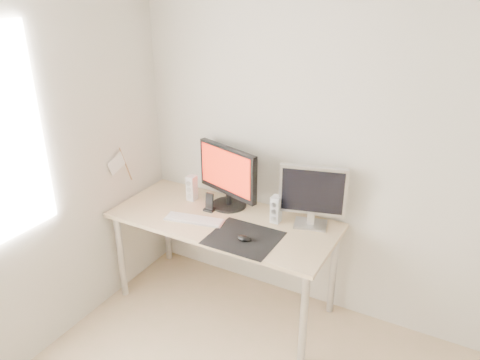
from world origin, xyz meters
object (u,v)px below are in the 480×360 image
at_px(speaker_right, 276,209).
at_px(phone_dock, 210,205).
at_px(mouse, 244,238).
at_px(desk, 224,228).
at_px(second_monitor, 313,194).
at_px(speaker_left, 192,188).
at_px(main_monitor, 228,175).
at_px(keyboard, 194,219).

bearing_deg(speaker_right, phone_dock, -171.02).
xyz_separation_m(mouse, desk, (-0.27, 0.20, -0.10)).
distance_m(mouse, second_monitor, 0.55).
height_order(desk, speaker_left, speaker_left).
bearing_deg(mouse, main_monitor, 131.77).
xyz_separation_m(second_monitor, phone_dock, (-0.72, -0.15, -0.20)).
relative_size(desk, phone_dock, 11.62).
height_order(desk, keyboard, keyboard).
bearing_deg(desk, phone_dock, 159.50).
xyz_separation_m(main_monitor, speaker_right, (0.41, -0.05, -0.16)).
height_order(second_monitor, speaker_right, second_monitor).
distance_m(mouse, desk, 0.35).
relative_size(mouse, speaker_right, 0.50).
xyz_separation_m(mouse, phone_dock, (-0.42, 0.25, 0.02)).
bearing_deg(mouse, speaker_right, 77.56).
relative_size(main_monitor, speaker_left, 2.76).
bearing_deg(desk, second_monitor, 19.54).
bearing_deg(phone_dock, desk, -20.50).
distance_m(desk, main_monitor, 0.38).
bearing_deg(speaker_right, mouse, -102.44).
bearing_deg(desk, main_monitor, 110.31).
relative_size(main_monitor, keyboard, 1.24).
distance_m(speaker_left, phone_dock, 0.24).
bearing_deg(desk, speaker_left, 158.01).
height_order(main_monitor, speaker_left, main_monitor).
xyz_separation_m(mouse, speaker_left, (-0.63, 0.34, 0.08)).
xyz_separation_m(mouse, second_monitor, (0.30, 0.40, 0.22)).
relative_size(mouse, speaker_left, 0.50).
relative_size(mouse, phone_dock, 0.71).
height_order(mouse, phone_dock, phone_dock).
bearing_deg(keyboard, phone_dock, 84.88).
bearing_deg(speaker_left, phone_dock, -23.02).
bearing_deg(main_monitor, mouse, -48.23).
xyz_separation_m(main_monitor, second_monitor, (0.64, 0.02, -0.01)).
relative_size(main_monitor, second_monitor, 1.21).
height_order(second_monitor, speaker_left, second_monitor).
bearing_deg(desk, keyboard, -144.04).
relative_size(mouse, main_monitor, 0.18).
bearing_deg(phone_dock, mouse, -30.99).
distance_m(second_monitor, phone_dock, 0.77).
relative_size(mouse, second_monitor, 0.22).
bearing_deg(keyboard, speaker_left, 126.45).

